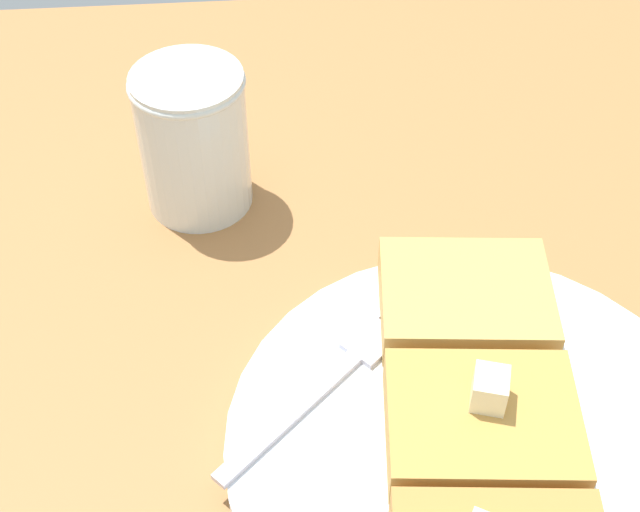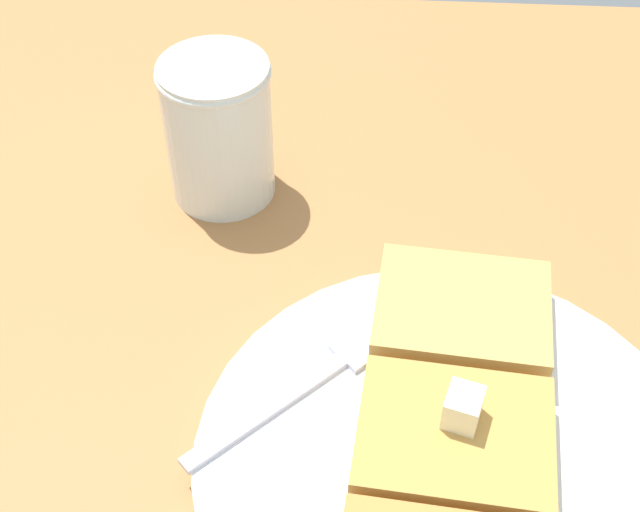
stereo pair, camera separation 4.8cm
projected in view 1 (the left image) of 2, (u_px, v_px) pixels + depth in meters
plate at (477, 445)px, 44.30cm from camera, size 25.07×25.07×1.59cm
toast_slice_middle at (482, 424)px, 42.98cm from camera, size 8.16×9.82×2.37cm
toast_slice_right at (465, 300)px, 48.53cm from camera, size 8.16×9.82×2.37cm
butter_pat_secondary at (490, 389)px, 41.88cm from camera, size 2.21×2.08×1.82cm
fork at (343, 367)px, 46.60cm from camera, size 12.06×12.59×0.36cm
syrup_jar at (194, 144)px, 55.17cm from camera, size 7.00×7.00×9.54cm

